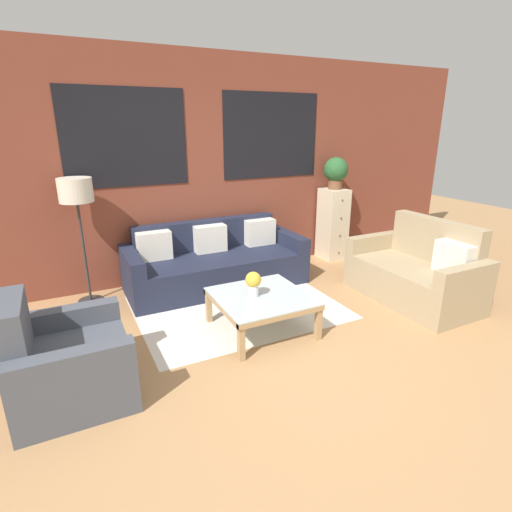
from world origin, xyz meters
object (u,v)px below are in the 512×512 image
(settee_vintage, at_px, (416,274))
(floor_lamp, at_px, (76,197))
(coffee_table, at_px, (261,301))
(couch_dark, at_px, (215,263))
(flower_vase, at_px, (253,282))
(armchair_corner, at_px, (67,363))
(potted_plant, at_px, (336,171))
(drawer_cabinet, at_px, (333,224))

(settee_vintage, xyz_separation_m, floor_lamp, (-3.40, 1.62, 0.90))
(coffee_table, bearing_deg, settee_vintage, -3.93)
(couch_dark, bearing_deg, flower_vase, -94.62)
(floor_lamp, bearing_deg, armchair_corner, -99.42)
(armchair_corner, relative_size, potted_plant, 1.90)
(drawer_cabinet, xyz_separation_m, potted_plant, (-0.00, 0.00, 0.78))
(drawer_cabinet, bearing_deg, floor_lamp, -179.08)
(couch_dark, height_order, potted_plant, potted_plant)
(coffee_table, bearing_deg, drawer_cabinet, 37.62)
(couch_dark, height_order, flower_vase, couch_dark)
(armchair_corner, bearing_deg, coffee_table, 8.32)
(armchair_corner, distance_m, coffee_table, 1.76)
(couch_dark, distance_m, flower_vase, 1.32)
(couch_dark, bearing_deg, potted_plant, 6.31)
(couch_dark, height_order, coffee_table, couch_dark)
(drawer_cabinet, relative_size, flower_vase, 4.25)
(coffee_table, distance_m, floor_lamp, 2.26)
(settee_vintage, relative_size, armchair_corner, 1.69)
(armchair_corner, height_order, floor_lamp, floor_lamp)
(couch_dark, bearing_deg, floor_lamp, 173.75)
(armchair_corner, bearing_deg, couch_dark, 41.67)
(couch_dark, bearing_deg, settee_vintage, -37.17)
(couch_dark, distance_m, settee_vintage, 2.41)
(coffee_table, xyz_separation_m, drawer_cabinet, (2.00, 1.54, 0.21))
(armchair_corner, height_order, coffee_table, armchair_corner)
(couch_dark, xyz_separation_m, coffee_table, (-0.03, -1.32, 0.04))
(floor_lamp, distance_m, flower_vase, 2.12)
(coffee_table, xyz_separation_m, potted_plant, (2.00, 1.54, 0.99))
(couch_dark, distance_m, drawer_cabinet, 1.99)
(settee_vintage, height_order, potted_plant, potted_plant)
(armchair_corner, height_order, drawer_cabinet, drawer_cabinet)
(settee_vintage, relative_size, flower_vase, 5.88)
(settee_vintage, distance_m, coffee_table, 1.95)
(armchair_corner, distance_m, floor_lamp, 1.99)
(armchair_corner, distance_m, potted_plant, 4.27)
(floor_lamp, bearing_deg, settee_vintage, -25.43)
(potted_plant, bearing_deg, flower_vase, -143.79)
(drawer_cabinet, bearing_deg, potted_plant, 90.00)
(drawer_cabinet, height_order, flower_vase, drawer_cabinet)
(coffee_table, xyz_separation_m, floor_lamp, (-1.45, 1.48, 0.89))
(coffee_table, height_order, flower_vase, flower_vase)
(couch_dark, relative_size, potted_plant, 4.85)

